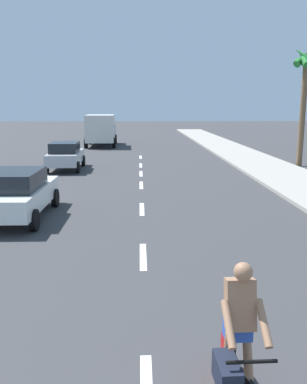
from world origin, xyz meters
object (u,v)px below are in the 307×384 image
delivery_truck (101,129)px  palm_tree_far (306,73)px  cyclist (237,344)px  parked_car_white (16,193)px  parked_car_silver (65,155)px

delivery_truck → palm_tree_far: palm_tree_far is taller
cyclist → palm_tree_far: bearing=-114.7°
cyclist → delivery_truck: delivery_truck is taller
parked_car_white → parked_car_silver: bearing=91.7°
cyclist → parked_car_silver: cyclist is taller
cyclist → palm_tree_far: size_ratio=0.26×
delivery_truck → parked_car_white: bearing=-92.8°
parked_car_white → palm_tree_far: size_ratio=0.62×
parked_car_silver → parked_car_white: bearing=-90.0°
cyclist → palm_tree_far: 22.10m
parked_car_white → palm_tree_far: (13.58, 11.21, 4.58)m
parked_car_white → delivery_truck: bearing=89.1°
parked_car_silver → delivery_truck: (0.75, 14.01, 0.67)m
cyclist → delivery_truck: (-4.58, 33.00, 0.67)m
parked_car_white → cyclist: bearing=-59.3°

